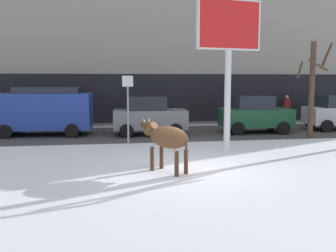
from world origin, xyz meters
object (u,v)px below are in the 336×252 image
at_px(car_blue_van, 43,110).
at_px(car_grey_hatchback, 150,116).
at_px(car_darkgreen_hatchback, 255,114).
at_px(street_sign, 128,104).
at_px(cow_brown, 167,138).
at_px(bare_tree_left_lot, 312,86).
at_px(pedestrian_far_left, 287,109).
at_px(billboard, 229,34).
at_px(pedestrian_by_cars, 73,112).

bearing_deg(car_blue_van, car_grey_hatchback, -7.57).
relative_size(car_blue_van, car_darkgreen_hatchback, 1.31).
bearing_deg(street_sign, car_grey_hatchback, 65.53).
bearing_deg(cow_brown, bare_tree_left_lot, 35.77).
xyz_separation_m(cow_brown, pedestrian_far_left, (9.07, 11.01, -0.11)).
height_order(car_darkgreen_hatchback, pedestrian_far_left, car_darkgreen_hatchback).
relative_size(pedestrian_far_left, street_sign, 0.61).
bearing_deg(pedestrian_far_left, cow_brown, -129.50).
distance_m(billboard, pedestrian_by_cars, 10.81).
bearing_deg(street_sign, bare_tree_left_lot, 2.81).
xyz_separation_m(cow_brown, car_blue_van, (-4.75, 8.22, 0.25)).
xyz_separation_m(car_blue_van, bare_tree_left_lot, (12.25, -2.82, 1.13)).
bearing_deg(car_grey_hatchback, cow_brown, -92.33).
distance_m(car_blue_van, pedestrian_far_left, 14.11).
xyz_separation_m(car_darkgreen_hatchback, street_sign, (-6.51, -2.55, 0.74)).
distance_m(car_blue_van, car_grey_hatchback, 5.11).
bearing_deg(pedestrian_far_left, car_darkgreen_hatchback, -134.56).
height_order(pedestrian_by_cars, bare_tree_left_lot, bare_tree_left_lot).
bearing_deg(bare_tree_left_lot, pedestrian_far_left, 74.29).
relative_size(pedestrian_by_cars, pedestrian_far_left, 1.00).
height_order(car_darkgreen_hatchback, bare_tree_left_lot, bare_tree_left_lot).
relative_size(billboard, car_grey_hatchback, 1.55).
xyz_separation_m(cow_brown, street_sign, (-0.86, 4.99, 0.68)).
height_order(car_grey_hatchback, bare_tree_left_lot, bare_tree_left_lot).
bearing_deg(car_grey_hatchback, pedestrian_far_left, 21.56).
bearing_deg(car_darkgreen_hatchback, billboard, -122.59).
distance_m(car_grey_hatchback, pedestrian_far_left, 9.43).
xyz_separation_m(car_blue_van, street_sign, (3.89, -3.23, 0.43)).
distance_m(bare_tree_left_lot, street_sign, 8.39).
bearing_deg(cow_brown, car_darkgreen_hatchback, 53.11).
distance_m(pedestrian_by_cars, bare_tree_left_lot, 12.54).
xyz_separation_m(pedestrian_far_left, street_sign, (-9.93, -6.02, 0.79)).
height_order(bare_tree_left_lot, street_sign, bare_tree_left_lot).
relative_size(billboard, pedestrian_by_cars, 3.21).
bearing_deg(street_sign, cow_brown, -80.28).
height_order(car_blue_van, pedestrian_far_left, car_blue_van).
height_order(pedestrian_by_cars, street_sign, street_sign).
bearing_deg(bare_tree_left_lot, car_darkgreen_hatchback, 130.65).
distance_m(car_grey_hatchback, bare_tree_left_lot, 7.64).
bearing_deg(car_grey_hatchback, street_sign, -114.47).
bearing_deg(cow_brown, car_grey_hatchback, 87.67).
relative_size(car_blue_van, bare_tree_left_lot, 1.08).
bearing_deg(car_grey_hatchback, pedestrian_by_cars, 138.62).
relative_size(car_darkgreen_hatchback, bare_tree_left_lot, 0.82).
bearing_deg(billboard, street_sign, 150.82).
bearing_deg(car_darkgreen_hatchback, pedestrian_far_left, 45.44).
height_order(car_grey_hatchback, pedestrian_far_left, car_grey_hatchback).
xyz_separation_m(car_grey_hatchback, street_sign, (-1.16, -2.55, 0.74)).
relative_size(cow_brown, car_grey_hatchback, 0.49).
distance_m(car_grey_hatchback, pedestrian_by_cars, 5.24).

